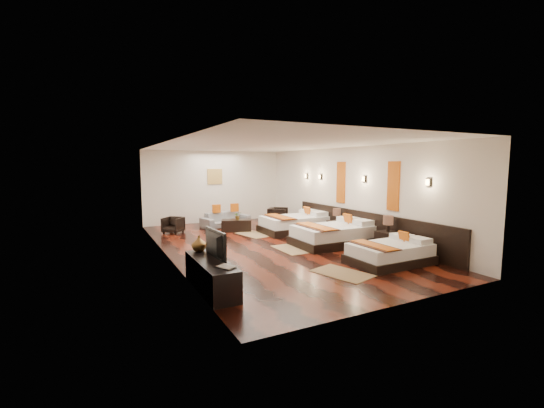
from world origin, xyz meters
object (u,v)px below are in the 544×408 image
table_plant (238,216)px  armchair_right (278,216)px  tv (211,244)px  sofa (226,219)px  bed_far (295,224)px  tv_console (211,275)px  book (222,268)px  bed_near (391,253)px  nightstand_b (336,227)px  nightstand_a (387,239)px  bed_mid (334,235)px  figurine (199,243)px  armchair_left (173,225)px  coffee_table (236,225)px

table_plant → armchair_right: bearing=19.7°
tv → sofa: bearing=-25.8°
bed_far → tv: tv is taller
tv_console → armchair_right: size_ratio=2.58×
tv → book: tv is taller
book → bed_far: bearing=48.2°
tv_console → table_plant: table_plant is taller
bed_near → nightstand_b: bearing=75.9°
book → nightstand_a: bearing=14.3°
nightstand_b → table_plant: nightstand_b is taller
bed_mid → nightstand_b: (0.75, 0.87, 0.02)m
nightstand_a → figurine: nightstand_a is taller
bed_near → bed_mid: 2.13m
bed_near → bed_far: bearing=89.9°
bed_mid → nightstand_b: bearing=49.2°
bed_near → armchair_left: bed_near is taller
bed_far → armchair_left: 4.06m
bed_far → figurine: bearing=-141.7°
nightstand_a → armchair_left: (-4.44, 5.12, -0.07)m
bed_mid → book: bed_mid is taller
figurine → table_plant: figurine is taller
book → bed_mid: bearing=31.3°
tv → book: bearing=172.4°
nightstand_a → sofa: size_ratio=0.52×
tv → armchair_right: (4.41, 5.67, -0.49)m
nightstand_b → tv: size_ratio=1.00×
bed_mid → tv: 4.55m
bed_far → armchair_left: size_ratio=3.73×
armchair_left → nightstand_a: bearing=-5.3°
bed_far → tv: size_ratio=2.43×
sofa → coffee_table: 1.05m
sofa → table_plant: bearing=-102.2°
book → sofa: (2.50, 6.82, -0.30)m
tv_console → coffee_table: (2.50, 5.16, -0.08)m
figurine → armchair_right: figurine is taller
nightstand_a → figurine: (-4.95, 0.12, 0.37)m
figurine → coffee_table: size_ratio=0.31×
armchair_left → coffee_table: 2.09m
nightstand_a → tv: (-4.89, -0.51, 0.48)m
bed_near → figurine: (-4.19, 0.96, 0.46)m
figurine → armchair_left: (0.50, 5.01, -0.44)m
sofa → coffee_table: size_ratio=1.82×
coffee_table → figurine: bearing=-119.6°
nightstand_b → coffee_table: bearing=136.1°
nightstand_b → nightstand_a: bearing=-90.0°
bed_mid → tv_console: size_ratio=1.25×
sofa → coffee_table: sofa is taller
tv_console → table_plant: bearing=63.6°
tv → armchair_left: (0.45, 5.63, -0.54)m
sofa → nightstand_b: bearing=-68.7°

